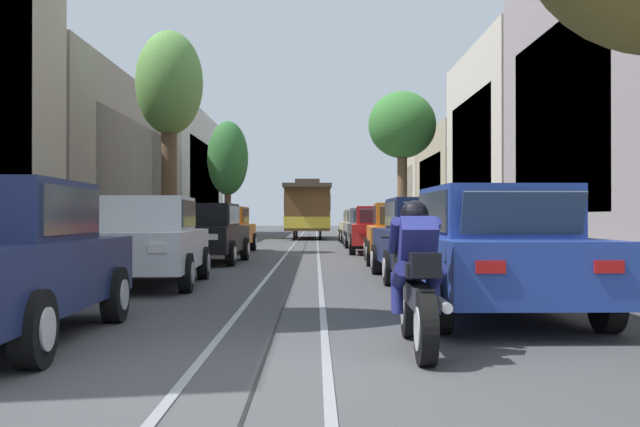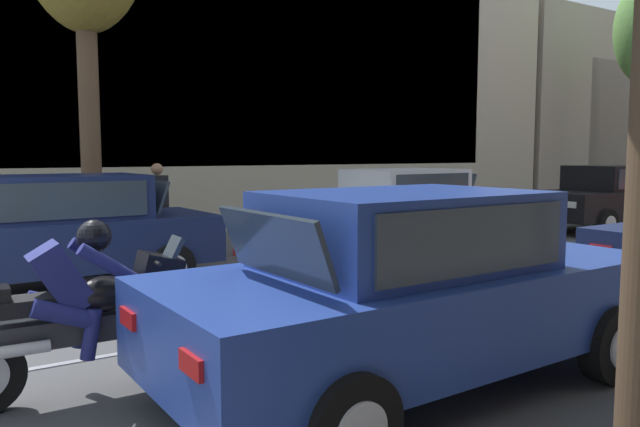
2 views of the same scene
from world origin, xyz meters
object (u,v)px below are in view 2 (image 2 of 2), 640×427
object	(u,v)px
motorcycle_with_rider	(81,313)
fire_hydrant	(239,232)
parked_car_white_second_left	(400,211)
parked_car_black_mid_left	(609,197)
pedestrian_on_left_pavement	(158,202)
parked_car_blue_near_right	(413,288)
parked_car_navy_near_left	(57,232)

from	to	relation	value
motorcycle_with_rider	fire_hydrant	world-z (taller)	motorcycle_with_rider
motorcycle_with_rider	fire_hydrant	bearing A→B (deg)	144.06
motorcycle_with_rider	parked_car_white_second_left	bearing A→B (deg)	120.95
parked_car_black_mid_left	pedestrian_on_left_pavement	bearing A→B (deg)	-103.82
parked_car_white_second_left	pedestrian_on_left_pavement	distance (m)	4.59
parked_car_black_mid_left	fire_hydrant	size ratio (longest dim) A/B	5.25
parked_car_blue_near_right	motorcycle_with_rider	distance (m)	2.61
parked_car_navy_near_left	pedestrian_on_left_pavement	distance (m)	3.21
parked_car_white_second_left	parked_car_black_mid_left	distance (m)	6.64
motorcycle_with_rider	parked_car_blue_near_right	bearing A→B (deg)	61.85
parked_car_blue_near_right	motorcycle_with_rider	bearing A→B (deg)	-118.15
pedestrian_on_left_pavement	fire_hydrant	distance (m)	1.68
pedestrian_on_left_pavement	motorcycle_with_rider	bearing A→B (deg)	-22.91
parked_car_black_mid_left	motorcycle_with_rider	size ratio (longest dim) A/B	2.22
parked_car_navy_near_left	parked_car_white_second_left	distance (m)	6.03
parked_car_white_second_left	pedestrian_on_left_pavement	bearing A→B (deg)	-122.91
motorcycle_with_rider	pedestrian_on_left_pavement	bearing A→B (deg)	157.09
parked_car_blue_near_right	motorcycle_with_rider	xyz separation A→B (m)	(-1.23, -2.30, -0.15)
parked_car_navy_near_left	fire_hydrant	xyz separation A→B (m)	(-1.25, 3.33, -0.38)
parked_car_white_second_left	parked_car_blue_near_right	world-z (taller)	same
parked_car_navy_near_left	fire_hydrant	bearing A→B (deg)	110.57
parked_car_black_mid_left	pedestrian_on_left_pavement	distance (m)	10.80
parked_car_blue_near_right	motorcycle_with_rider	size ratio (longest dim) A/B	2.21
parked_car_white_second_left	parked_car_blue_near_right	bearing A→B (deg)	-39.56
parked_car_navy_near_left	parked_car_blue_near_right	bearing A→B (deg)	18.39
parked_car_blue_near_right	pedestrian_on_left_pavement	size ratio (longest dim) A/B	2.59
parked_car_white_second_left	motorcycle_with_rider	size ratio (longest dim) A/B	2.22
motorcycle_with_rider	parked_car_black_mid_left	bearing A→B (deg)	106.24
fire_hydrant	parked_car_blue_near_right	bearing A→B (deg)	-13.42
parked_car_black_mid_left	pedestrian_on_left_pavement	world-z (taller)	pedestrian_on_left_pavement
parked_car_black_mid_left	parked_car_blue_near_right	world-z (taller)	same
motorcycle_with_rider	parked_car_navy_near_left	bearing A→B (deg)	172.55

